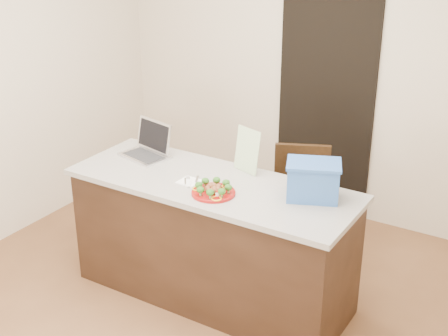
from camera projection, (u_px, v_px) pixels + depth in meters
The scene contains 16 objects.
ground at pixel (194, 311), 4.47m from camera, with size 4.00×4.00×0.00m, color brown.
room_shell at pixel (189, 93), 3.83m from camera, with size 4.00×4.00×4.00m.
doorway at pixel (325, 108), 5.58m from camera, with size 0.90×0.02×2.00m, color black.
island at pixel (212, 240), 4.48m from camera, with size 2.06×0.76×0.92m.
plate at pixel (213, 192), 4.12m from camera, with size 0.29×0.29×0.02m.
meatballs at pixel (213, 189), 4.11m from camera, with size 0.12×0.12×0.04m.
broccoli at pixel (213, 186), 4.10m from camera, with size 0.24×0.24×0.04m.
pepper_rings at pixel (213, 191), 4.12m from camera, with size 0.26×0.26×0.01m.
napkin at pixel (189, 181), 4.30m from camera, with size 0.14×0.14×0.01m, color white.
fork at pixel (187, 180), 4.32m from camera, with size 0.07×0.13×0.00m.
knife at pixel (191, 182), 4.27m from camera, with size 0.06×0.19×0.01m.
yogurt_bottle at pixel (218, 196), 4.04m from camera, with size 0.03×0.03×0.06m.
laptop at pixel (149, 146), 4.74m from camera, with size 0.40×0.36×0.25m.
leaflet at pixel (247, 150), 4.41m from camera, with size 0.22×0.00×0.32m, color white.
blue_box at pixel (313, 180), 4.03m from camera, with size 0.42×0.37×0.25m.
chair at pixel (295, 199), 4.89m from camera, with size 0.57×0.59×0.98m.
Camera 1 is at (2.12, -3.04, 2.71)m, focal length 50.00 mm.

